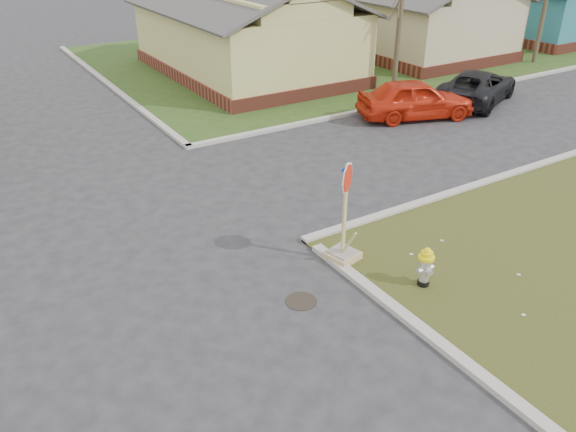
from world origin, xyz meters
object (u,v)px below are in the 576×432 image
fire_hydrant (426,265)px  stop_sign (343,239)px  red_sedan (416,99)px  dark_pickup (477,86)px

fire_hydrant → stop_sign: stop_sign is taller
fire_hydrant → stop_sign: bearing=120.7°
red_sedan → dark_pickup: red_sedan is taller
fire_hydrant → dark_pickup: bearing=42.4°
fire_hydrant → red_sedan: 11.35m
stop_sign → dark_pickup: 13.94m
fire_hydrant → dark_pickup: dark_pickup is taller
fire_hydrant → dark_pickup: 14.20m
stop_sign → red_sedan: 10.78m
stop_sign → red_sedan: (8.43, 6.72, 0.19)m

